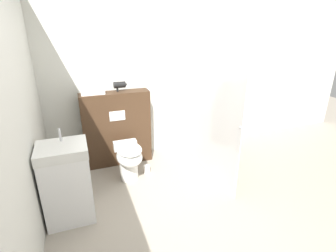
# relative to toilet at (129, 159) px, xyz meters

# --- Properties ---
(ground_plane) EXTENTS (12.00, 12.00, 0.00)m
(ground_plane) POSITION_rel_toilet_xyz_m (0.48, -1.14, -0.32)
(ground_plane) COLOR #9E9384
(wall_back) EXTENTS (8.00, 0.06, 2.50)m
(wall_back) POSITION_rel_toilet_xyz_m (0.48, 0.79, 0.93)
(wall_back) COLOR silver
(wall_back) RESTS_ON ground_plane
(wall_side_left) EXTENTS (0.06, 8.00, 2.50)m
(wall_side_left) POSITION_rel_toilet_xyz_m (-1.08, -1.14, 0.93)
(wall_side_left) COLOR silver
(wall_side_left) RESTS_ON ground_plane
(partition_panel) EXTENTS (0.99, 0.25, 1.12)m
(partition_panel) POSITION_rel_toilet_xyz_m (-0.05, 0.55, 0.24)
(partition_panel) COLOR #3D2819
(partition_panel) RESTS_ON ground_plane
(shower_glass) EXTENTS (0.04, 1.63, 1.99)m
(shower_glass) POSITION_rel_toilet_xyz_m (1.13, -0.06, 0.67)
(shower_glass) COLOR silver
(shower_glass) RESTS_ON ground_plane
(toilet) EXTENTS (0.34, 0.57, 0.51)m
(toilet) POSITION_rel_toilet_xyz_m (0.00, 0.00, 0.00)
(toilet) COLOR white
(toilet) RESTS_ON ground_plane
(sink_vanity) EXTENTS (0.50, 0.43, 1.03)m
(sink_vanity) POSITION_rel_toilet_xyz_m (-0.77, -0.51, 0.12)
(sink_vanity) COLOR white
(sink_vanity) RESTS_ON ground_plane
(hair_drier) EXTENTS (0.19, 0.09, 0.14)m
(hair_drier) POSITION_rel_toilet_xyz_m (0.05, 0.58, 0.89)
(hair_drier) COLOR black
(hair_drier) RESTS_ON partition_panel
(folded_towel) EXTENTS (0.32, 0.20, 0.08)m
(folded_towel) POSITION_rel_toilet_xyz_m (-0.34, 0.57, 0.84)
(folded_towel) COLOR white
(folded_towel) RESTS_ON partition_panel
(spare_toilet_roll) EXTENTS (0.09, 0.09, 0.11)m
(spare_toilet_roll) POSITION_rel_toilet_xyz_m (0.27, 0.09, -0.27)
(spare_toilet_roll) COLOR white
(spare_toilet_roll) RESTS_ON ground_plane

